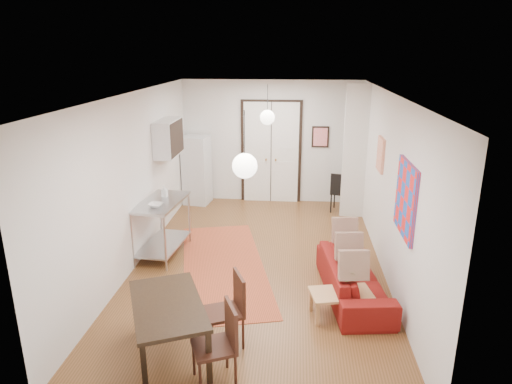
# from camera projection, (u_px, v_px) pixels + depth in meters

# --- Properties ---
(floor) EXTENTS (7.00, 7.00, 0.00)m
(floor) POSITION_uv_depth(u_px,v_px,m) (259.00, 263.00, 7.94)
(floor) COLOR brown
(floor) RESTS_ON ground
(ceiling) EXTENTS (4.20, 7.00, 0.02)m
(ceiling) POSITION_uv_depth(u_px,v_px,m) (259.00, 94.00, 7.07)
(ceiling) COLOR white
(ceiling) RESTS_ON wall_back
(wall_back) EXTENTS (4.20, 0.02, 2.90)m
(wall_back) POSITION_uv_depth(u_px,v_px,m) (271.00, 142.00, 10.83)
(wall_back) COLOR silver
(wall_back) RESTS_ON floor
(wall_front) EXTENTS (4.20, 0.02, 2.90)m
(wall_front) POSITION_uv_depth(u_px,v_px,m) (227.00, 290.00, 4.18)
(wall_front) COLOR silver
(wall_front) RESTS_ON floor
(wall_left) EXTENTS (0.02, 7.00, 2.90)m
(wall_left) POSITION_uv_depth(u_px,v_px,m) (135.00, 180.00, 7.69)
(wall_left) COLOR silver
(wall_left) RESTS_ON floor
(wall_right) EXTENTS (0.02, 7.00, 2.90)m
(wall_right) POSITION_uv_depth(u_px,v_px,m) (389.00, 187.00, 7.33)
(wall_right) COLOR silver
(wall_right) RESTS_ON floor
(double_doors) EXTENTS (1.44, 0.06, 2.50)m
(double_doors) POSITION_uv_depth(u_px,v_px,m) (271.00, 153.00, 10.86)
(double_doors) COLOR white
(double_doors) RESTS_ON wall_back
(stub_partition) EXTENTS (0.50, 0.10, 2.90)m
(stub_partition) POSITION_uv_depth(u_px,v_px,m) (355.00, 152.00, 9.77)
(stub_partition) COLOR silver
(stub_partition) RESTS_ON floor
(wall_cabinet) EXTENTS (0.35, 1.00, 0.70)m
(wall_cabinet) POSITION_uv_depth(u_px,v_px,m) (168.00, 138.00, 8.96)
(wall_cabinet) COLOR silver
(wall_cabinet) RESTS_ON wall_left
(painting_popart) EXTENTS (0.05, 1.00, 1.00)m
(painting_popart) POSITION_uv_depth(u_px,v_px,m) (406.00, 199.00, 6.08)
(painting_popart) COLOR red
(painting_popart) RESTS_ON wall_right
(painting_abstract) EXTENTS (0.05, 0.50, 0.60)m
(painting_abstract) POSITION_uv_depth(u_px,v_px,m) (381.00, 154.00, 7.98)
(painting_abstract) COLOR #EEE4C7
(painting_abstract) RESTS_ON wall_right
(poster_back) EXTENTS (0.40, 0.03, 0.50)m
(poster_back) POSITION_uv_depth(u_px,v_px,m) (320.00, 137.00, 10.66)
(poster_back) COLOR red
(poster_back) RESTS_ON wall_back
(print_left) EXTENTS (0.03, 0.44, 0.54)m
(print_left) POSITION_uv_depth(u_px,v_px,m) (168.00, 131.00, 9.44)
(print_left) COLOR olive
(print_left) RESTS_ON wall_left
(pendant_back) EXTENTS (0.30, 0.30, 0.80)m
(pendant_back) POSITION_uv_depth(u_px,v_px,m) (267.00, 117.00, 9.17)
(pendant_back) COLOR white
(pendant_back) RESTS_ON ceiling
(pendant_front) EXTENTS (0.30, 0.30, 0.80)m
(pendant_front) POSITION_uv_depth(u_px,v_px,m) (245.00, 166.00, 5.37)
(pendant_front) COLOR white
(pendant_front) RESTS_ON ceiling
(kilim_rug) EXTENTS (2.16, 3.81, 0.01)m
(kilim_rug) POSITION_uv_depth(u_px,v_px,m) (223.00, 266.00, 7.84)
(kilim_rug) COLOR #AD452B
(kilim_rug) RESTS_ON floor
(sofa) EXTENTS (1.03, 2.08, 0.58)m
(sofa) POSITION_uv_depth(u_px,v_px,m) (354.00, 278.00, 6.81)
(sofa) COLOR maroon
(sofa) RESTS_ON floor
(coffee_table) EXTENTS (0.92, 0.63, 0.37)m
(coffee_table) POSITION_uv_depth(u_px,v_px,m) (341.00, 296.00, 6.27)
(coffee_table) COLOR tan
(coffee_table) RESTS_ON floor
(potted_plant) EXTENTS (0.34, 0.38, 0.36)m
(potted_plant) POSITION_uv_depth(u_px,v_px,m) (350.00, 281.00, 6.19)
(potted_plant) COLOR #35602B
(potted_plant) RESTS_ON coffee_table
(kitchen_counter) EXTENTS (0.79, 1.38, 1.02)m
(kitchen_counter) POSITION_uv_depth(u_px,v_px,m) (162.00, 219.00, 8.10)
(kitchen_counter) COLOR #A5A7AA
(kitchen_counter) RESTS_ON floor
(bowl) EXTENTS (0.26, 0.26, 0.06)m
(bowl) POSITION_uv_depth(u_px,v_px,m) (155.00, 205.00, 7.70)
(bowl) COLOR beige
(bowl) RESTS_ON kitchen_counter
(soap_bottle) EXTENTS (0.10, 0.11, 0.21)m
(soap_bottle) POSITION_uv_depth(u_px,v_px,m) (164.00, 191.00, 8.20)
(soap_bottle) COLOR teal
(soap_bottle) RESTS_ON kitchen_counter
(fridge) EXTENTS (0.65, 0.65, 1.62)m
(fridge) POSITION_uv_depth(u_px,v_px,m) (197.00, 170.00, 10.84)
(fridge) COLOR silver
(fridge) RESTS_ON floor
(dining_table) EXTENTS (1.26, 1.56, 0.75)m
(dining_table) POSITION_uv_depth(u_px,v_px,m) (168.00, 309.00, 5.30)
(dining_table) COLOR black
(dining_table) RESTS_ON floor
(dining_chair_near) EXTENTS (0.58, 0.69, 0.94)m
(dining_chair_near) POSITION_uv_depth(u_px,v_px,m) (225.00, 302.00, 5.71)
(dining_chair_near) COLOR #391D12
(dining_chair_near) RESTS_ON floor
(dining_chair_far) EXTENTS (0.58, 0.69, 0.94)m
(dining_chair_far) POSITION_uv_depth(u_px,v_px,m) (215.00, 335.00, 5.04)
(dining_chair_far) COLOR #391D12
(dining_chair_far) RESTS_ON floor
(black_side_chair) EXTENTS (0.52, 0.53, 0.92)m
(black_side_chair) POSITION_uv_depth(u_px,v_px,m) (341.00, 187.00, 10.42)
(black_side_chair) COLOR black
(black_side_chair) RESTS_ON floor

